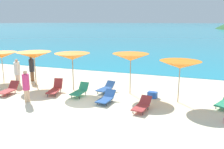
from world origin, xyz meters
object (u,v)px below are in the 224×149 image
(beachgoer_2, at_px, (32,68))
(cooler_box, at_px, (152,95))
(umbrella_5, at_px, (180,65))
(lounge_chair_6, at_px, (106,88))
(umbrella_1, at_px, (1,55))
(lounge_chair_7, at_px, (142,105))
(umbrella_4, at_px, (131,57))
(lounge_chair_0, at_px, (55,88))
(umbrella_3, at_px, (72,57))
(lounge_chair_1, at_px, (80,91))
(lounge_chair_5, at_px, (9,89))
(umbrella_2, at_px, (34,55))
(beachgoer_0, at_px, (26,85))
(beachgoer_1, at_px, (17,71))
(lounge_chair_3, at_px, (106,98))

(beachgoer_2, height_order, cooler_box, beachgoer_2)
(umbrella_5, relative_size, lounge_chair_6, 1.49)
(umbrella_1, relative_size, lounge_chair_7, 1.44)
(umbrella_4, bearing_deg, lounge_chair_0, -161.45)
(umbrella_3, distance_m, beachgoer_2, 4.13)
(lounge_chair_1, xyz_separation_m, lounge_chair_5, (-4.15, -1.01, -0.04))
(umbrella_1, distance_m, beachgoer_2, 2.34)
(cooler_box, bearing_deg, lounge_chair_5, -157.43)
(umbrella_2, height_order, beachgoer_2, umbrella_2)
(umbrella_3, height_order, beachgoer_0, umbrella_3)
(lounge_chair_6, distance_m, lounge_chair_7, 3.46)
(lounge_chair_0, relative_size, lounge_chair_6, 1.08)
(lounge_chair_6, xyz_separation_m, beachgoer_0, (-3.37, -2.96, 0.61))
(umbrella_5, relative_size, lounge_chair_5, 1.51)
(umbrella_1, height_order, cooler_box, umbrella_1)
(lounge_chair_0, xyz_separation_m, cooler_box, (5.58, 1.10, -0.14))
(beachgoer_0, bearing_deg, umbrella_2, -58.18)
(umbrella_2, bearing_deg, lounge_chair_6, 1.07)
(umbrella_3, bearing_deg, lounge_chair_6, 5.69)
(umbrella_5, xyz_separation_m, beachgoer_0, (-7.59, -2.58, -1.12))
(beachgoer_1, relative_size, beachgoer_2, 0.96)
(umbrella_5, bearing_deg, lounge_chair_6, 174.86)
(umbrella_2, xyz_separation_m, lounge_chair_6, (4.95, 0.09, -1.76))
(lounge_chair_1, bearing_deg, lounge_chair_6, 46.44)
(umbrella_5, distance_m, lounge_chair_7, 2.94)
(umbrella_3, bearing_deg, lounge_chair_7, -22.38)
(lounge_chair_1, relative_size, beachgoer_0, 0.83)
(lounge_chair_6, xyz_separation_m, cooler_box, (2.82, -0.10, -0.11))
(umbrella_5, distance_m, lounge_chair_0, 7.23)
(beachgoer_0, bearing_deg, beachgoer_2, -52.81)
(umbrella_1, height_order, lounge_chair_0, umbrella_1)
(beachgoer_0, distance_m, beachgoer_1, 3.98)
(lounge_chair_6, bearing_deg, lounge_chair_1, -123.50)
(lounge_chair_5, distance_m, beachgoer_2, 3.10)
(umbrella_1, distance_m, lounge_chair_1, 7.19)
(lounge_chair_0, relative_size, lounge_chair_3, 1.11)
(umbrella_1, bearing_deg, lounge_chair_6, -1.92)
(umbrella_3, relative_size, lounge_chair_0, 1.44)
(lounge_chair_5, xyz_separation_m, lounge_chair_7, (7.99, -0.01, -0.01))
(lounge_chair_0, height_order, lounge_chair_7, lounge_chair_0)
(umbrella_5, relative_size, beachgoer_2, 1.23)
(lounge_chair_6, bearing_deg, lounge_chair_5, -146.34)
(lounge_chair_3, xyz_separation_m, beachgoer_1, (-6.95, 1.43, 0.66))
(umbrella_5, height_order, lounge_chair_7, umbrella_5)
(umbrella_1, bearing_deg, beachgoer_0, -34.70)
(lounge_chair_6, bearing_deg, beachgoer_2, -176.20)
(umbrella_5, bearing_deg, lounge_chair_5, -169.38)
(umbrella_3, relative_size, umbrella_5, 1.04)
(umbrella_5, distance_m, beachgoer_0, 8.10)
(umbrella_5, relative_size, beachgoer_1, 1.28)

